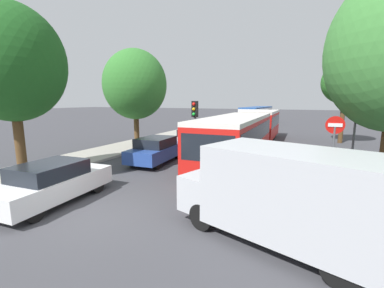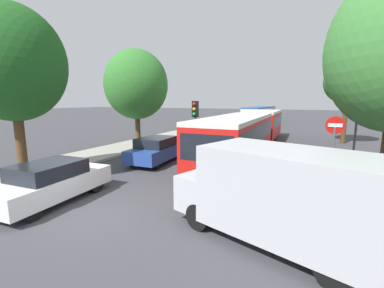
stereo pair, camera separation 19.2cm
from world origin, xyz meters
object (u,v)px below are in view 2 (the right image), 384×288
queued_car_black (221,130)px  queued_car_navy (238,124)px  direction_sign_post (357,120)px  traffic_light (195,117)px  queued_car_silver (194,138)px  white_van (281,194)px  queued_car_blue (157,150)px  articulated_bus (250,129)px  no_entry_sign (334,140)px  tree_left_mid (136,86)px  city_bus_rear (260,113)px  tree_right_mid (349,83)px  queued_car_white (51,182)px  tree_left_near (10,66)px

queued_car_black → queued_car_navy: queued_car_navy is taller
direction_sign_post → traffic_light: bearing=16.6°
queued_car_silver → white_van: 13.03m
queued_car_blue → traffic_light: 2.83m
queued_car_navy → traffic_light: 15.45m
queued_car_silver → direction_sign_post: 10.30m
articulated_bus → queued_car_navy: 11.42m
queued_car_blue → queued_car_black: size_ratio=1.02×
no_entry_sign → tree_left_mid: 12.79m
direction_sign_post → tree_left_mid: bearing=7.7°
articulated_bus → traffic_light: bearing=-26.4°
city_bus_rear → tree_left_mid: bearing=175.8°
queued_car_navy → direction_sign_post: size_ratio=1.25×
white_van → tree_right_mid: (2.88, 17.60, 3.52)m
queued_car_navy → articulated_bus: bearing=-164.3°
white_van → no_entry_sign: (1.36, 5.31, 0.64)m
city_bus_rear → queued_car_blue: bearing=-176.6°
queued_car_black → queued_car_navy: bearing=-2.9°
queued_car_silver → tree_right_mid: tree_right_mid is taller
white_van → tree_right_mid: size_ratio=0.81×
queued_car_blue → tree_right_mid: tree_right_mid is taller
queued_car_white → queued_car_blue: (0.12, 6.35, 0.02)m
queued_car_blue → queued_car_white: bearing=175.5°
city_bus_rear → queued_car_navy: size_ratio=2.54×
no_entry_sign → direction_sign_post: bearing=157.8°
queued_car_blue → white_van: 9.21m
tree_left_near → tree_right_mid: (13.49, 17.21, -0.01)m
queued_car_blue → tree_left_mid: 5.87m
direction_sign_post → no_entry_sign: bearing=79.1°
queued_car_silver → white_van: (7.30, -10.78, 0.54)m
no_entry_sign → tree_right_mid: size_ratio=0.43×
white_van → queued_car_blue: bearing=-21.0°
queued_car_navy → tree_left_near: bearing=167.5°
queued_car_white → queued_car_navy: 22.98m
queued_car_silver → articulated_bus: bearing=-81.9°
articulated_bus → tree_left_near: size_ratio=2.37×
queued_car_silver → tree_left_near: bearing=158.9°
city_bus_rear → tree_right_mid: bearing=-146.5°
queued_car_white → tree_left_near: size_ratio=0.56×
queued_car_black → no_entry_sign: no_entry_sign is taller
articulated_bus → no_entry_sign: size_ratio=6.10×
articulated_bus → queued_car_white: (-3.96, -12.21, -0.77)m
articulated_bus → queued_car_silver: (-3.93, -0.80, -0.77)m
queued_car_blue → tree_left_near: size_ratio=0.58×
no_entry_sign → queued_car_white: bearing=-55.7°
city_bus_rear → direction_sign_post: bearing=-157.1°
tree_left_mid → tree_right_mid: 16.29m
queued_car_white → tree_left_mid: 10.54m
traffic_light → tree_left_mid: size_ratio=0.49×
queued_car_blue → traffic_light: size_ratio=1.23×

